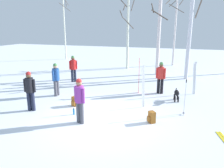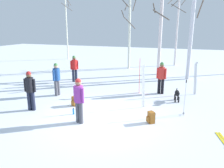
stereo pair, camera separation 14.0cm
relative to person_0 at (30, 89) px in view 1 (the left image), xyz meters
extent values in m
plane|color=white|center=(3.04, 0.18, -0.98)|extent=(60.00, 60.00, 0.00)
cylinder|color=#1E2338|center=(0.09, 0.02, -0.57)|extent=(0.16, 0.16, 0.82)
cylinder|color=#1E2338|center=(-0.09, -0.02, -0.57)|extent=(0.16, 0.16, 0.82)
cylinder|color=black|center=(0.00, 0.00, 0.15)|extent=(0.34, 0.34, 0.62)
sphere|color=brown|center=(0.00, 0.00, 0.57)|extent=(0.22, 0.22, 0.22)
sphere|color=#B22626|center=(0.00, 0.00, 0.63)|extent=(0.21, 0.21, 0.21)
cylinder|color=black|center=(0.21, 0.04, 0.13)|extent=(0.10, 0.10, 0.56)
cylinder|color=black|center=(-0.21, -0.04, 0.13)|extent=(0.10, 0.10, 0.56)
cylinder|color=black|center=(4.84, 4.34, -0.57)|extent=(0.16, 0.16, 0.82)
cylinder|color=black|center=(5.02, 4.33, -0.57)|extent=(0.16, 0.16, 0.82)
cylinder|color=red|center=(4.93, 4.34, 0.15)|extent=(0.34, 0.34, 0.62)
sphere|color=brown|center=(4.93, 4.34, 0.57)|extent=(0.22, 0.22, 0.22)
sphere|color=#4C8C4C|center=(4.93, 4.34, 0.63)|extent=(0.21, 0.21, 0.21)
cylinder|color=red|center=(4.72, 4.35, 0.13)|extent=(0.10, 0.10, 0.56)
cylinder|color=red|center=(5.14, 4.32, 0.13)|extent=(0.10, 0.10, 0.56)
cylinder|color=#1E2338|center=(-0.80, 5.06, -0.57)|extent=(0.16, 0.16, 0.82)
cylinder|color=#1E2338|center=(-0.66, 5.17, -0.57)|extent=(0.16, 0.16, 0.82)
cylinder|color=red|center=(-0.73, 5.12, 0.15)|extent=(0.34, 0.34, 0.62)
sphere|color=brown|center=(-0.73, 5.12, 0.57)|extent=(0.22, 0.22, 0.22)
sphere|color=#4C8C4C|center=(-0.73, 5.12, 0.63)|extent=(0.21, 0.21, 0.21)
cylinder|color=red|center=(-0.89, 4.98, 0.13)|extent=(0.10, 0.10, 0.56)
cylinder|color=red|center=(-0.56, 5.25, 0.13)|extent=(0.10, 0.10, 0.56)
cylinder|color=#4C4C56|center=(2.48, -0.42, -0.57)|extent=(0.16, 0.16, 0.82)
cylinder|color=#4C4C56|center=(2.65, -0.48, -0.57)|extent=(0.16, 0.16, 0.82)
cylinder|color=purple|center=(2.57, -0.45, 0.15)|extent=(0.34, 0.34, 0.62)
sphere|color=#997051|center=(2.57, -0.45, 0.57)|extent=(0.22, 0.22, 0.22)
sphere|color=#B22626|center=(2.57, -0.45, 0.63)|extent=(0.21, 0.21, 0.21)
cylinder|color=purple|center=(2.37, -0.38, 0.13)|extent=(0.10, 0.10, 0.56)
cylinder|color=purple|center=(2.76, -0.52, 0.13)|extent=(0.10, 0.10, 0.56)
cylinder|color=#4C4C56|center=(-0.14, 2.09, -0.57)|extent=(0.16, 0.16, 0.82)
cylinder|color=#4C4C56|center=(-0.12, 2.27, -0.57)|extent=(0.16, 0.16, 0.82)
cylinder|color=#1E478C|center=(-0.13, 2.18, 0.15)|extent=(0.34, 0.34, 0.62)
sphere|color=tan|center=(-0.13, 2.18, 0.57)|extent=(0.22, 0.22, 0.22)
sphere|color=#4C8C4C|center=(-0.13, 2.18, 0.63)|extent=(0.21, 0.21, 0.21)
cylinder|color=#1E478C|center=(-0.15, 1.97, 0.13)|extent=(0.10, 0.10, 0.56)
cylinder|color=#1E478C|center=(-0.10, 2.39, 0.13)|extent=(0.10, 0.10, 0.56)
ellipsoid|color=black|center=(5.84, 3.34, -0.57)|extent=(0.30, 0.62, 0.26)
sphere|color=black|center=(5.89, 3.00, -0.51)|extent=(0.18, 0.18, 0.18)
ellipsoid|color=black|center=(5.90, 2.94, -0.53)|extent=(0.07, 0.11, 0.06)
cylinder|color=black|center=(5.80, 3.68, -0.49)|extent=(0.06, 0.19, 0.17)
cylinder|color=black|center=(5.94, 3.15, -0.84)|extent=(0.07, 0.07, 0.28)
cylinder|color=black|center=(5.79, 3.13, -0.84)|extent=(0.07, 0.07, 0.28)
cylinder|color=black|center=(5.89, 3.54, -0.84)|extent=(0.07, 0.07, 0.28)
cylinder|color=black|center=(5.74, 3.52, -0.84)|extent=(0.07, 0.07, 0.28)
cube|color=white|center=(4.44, 1.90, -0.06)|extent=(0.13, 0.12, 1.85)
cube|color=white|center=(4.44, 1.90, 0.91)|extent=(0.06, 0.05, 0.10)
cube|color=white|center=(4.48, 1.94, -0.06)|extent=(0.13, 0.12, 1.85)
cube|color=white|center=(4.48, 1.94, 0.91)|extent=(0.06, 0.05, 0.10)
cube|color=white|center=(6.67, 4.81, -0.15)|extent=(0.16, 0.05, 1.66)
cube|color=white|center=(6.67, 4.81, 0.72)|extent=(0.06, 0.03, 0.10)
cube|color=white|center=(6.61, 4.80, -0.15)|extent=(0.16, 0.05, 1.66)
cube|color=white|center=(6.61, 4.80, 0.72)|extent=(0.06, 0.03, 0.10)
cube|color=red|center=(3.82, 4.01, -0.07)|extent=(0.05, 0.21, 1.82)
cube|color=red|center=(3.82, 4.01, 0.88)|extent=(0.03, 0.07, 0.10)
cube|color=red|center=(3.84, 3.95, -0.07)|extent=(0.05, 0.21, 1.82)
cube|color=red|center=(3.84, 3.95, 0.88)|extent=(0.03, 0.07, 0.10)
cylinder|color=#B2B2BC|center=(6.23, 1.69, -0.29)|extent=(0.02, 0.10, 1.37)
cylinder|color=black|center=(6.23, 1.69, 0.44)|extent=(0.04, 0.04, 0.10)
cylinder|color=black|center=(6.23, 1.69, -0.91)|extent=(0.07, 0.07, 0.01)
cylinder|color=#B2B2BC|center=(6.23, 1.58, -0.29)|extent=(0.02, 0.10, 1.37)
cylinder|color=black|center=(6.23, 1.58, 0.44)|extent=(0.04, 0.04, 0.10)
cylinder|color=black|center=(6.23, 1.58, -0.91)|extent=(0.07, 0.07, 0.01)
cube|color=#99591E|center=(1.50, 1.12, -0.76)|extent=(0.30, 0.26, 0.44)
cube|color=#99591E|center=(1.47, 0.99, -0.83)|extent=(0.20, 0.10, 0.20)
cube|color=black|center=(1.46, 1.25, -0.76)|extent=(0.04, 0.03, 0.37)
cube|color=black|center=(1.60, 1.21, -0.76)|extent=(0.04, 0.03, 0.37)
cube|color=#99591E|center=(5.10, 0.44, -0.76)|extent=(0.32, 0.33, 0.44)
cube|color=#99591E|center=(5.00, 0.36, -0.83)|extent=(0.17, 0.19, 0.20)
cube|color=black|center=(5.15, 0.57, -0.76)|extent=(0.04, 0.04, 0.37)
cube|color=black|center=(5.24, 0.46, -0.76)|extent=(0.04, 0.04, 0.37)
cylinder|color=#1E72BF|center=(1.94, 0.18, -0.86)|extent=(0.07, 0.07, 0.24)
cylinder|color=black|center=(1.94, 0.18, -0.73)|extent=(0.05, 0.05, 0.02)
cylinder|color=silver|center=(-6.52, 14.02, 2.64)|extent=(0.14, 0.14, 7.23)
cylinder|color=brown|center=(-6.09, 14.13, 4.89)|extent=(0.27, 0.90, 0.38)
cylinder|color=brown|center=(-6.12, 13.62, 4.46)|extent=(0.87, 0.86, 0.81)
cylinder|color=brown|center=(-6.26, 14.13, 4.86)|extent=(0.27, 0.58, 0.63)
cylinder|color=silver|center=(1.36, 10.80, 1.99)|extent=(0.19, 0.19, 5.94)
cylinder|color=brown|center=(1.68, 11.02, 4.23)|extent=(0.52, 0.73, 0.95)
cylinder|color=brown|center=(1.05, 10.41, 4.36)|extent=(0.85, 0.69, 0.75)
cylinder|color=brown|center=(0.86, 10.53, 3.51)|extent=(0.60, 1.06, 0.68)
cylinder|color=brown|center=(1.51, 10.40, 2.78)|extent=(0.86, 0.37, 0.89)
cylinder|color=brown|center=(1.04, 10.80, 4.04)|extent=(0.08, 0.68, 0.56)
cylinder|color=silver|center=(4.10, 9.26, 2.25)|extent=(0.24, 0.24, 6.47)
cylinder|color=brown|center=(4.16, 8.70, 3.30)|extent=(1.18, 0.21, 0.76)
cylinder|color=brown|center=(3.60, 9.10, 3.80)|extent=(0.41, 1.08, 0.75)
cylinder|color=silver|center=(4.96, 13.80, 2.05)|extent=(0.17, 0.17, 6.06)
cylinder|color=brown|center=(4.35, 14.11, 4.84)|extent=(0.69, 1.27, 0.85)
cylinder|color=brown|center=(4.68, 14.16, 4.61)|extent=(0.78, 0.65, 0.78)
cylinder|color=brown|center=(5.00, 13.16, 4.02)|extent=(1.32, 0.14, 0.79)
cylinder|color=silver|center=(6.22, 8.41, 2.18)|extent=(0.25, 0.25, 6.32)
cylinder|color=brown|center=(6.64, 8.56, 3.68)|extent=(0.41, 0.94, 1.24)
camera|label=1|loc=(6.16, -7.28, 2.54)|focal=35.16mm
camera|label=2|loc=(6.29, -7.24, 2.54)|focal=35.16mm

